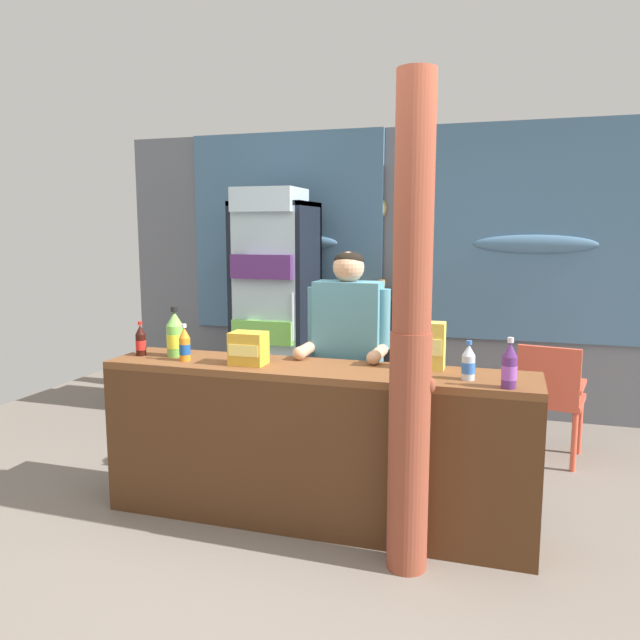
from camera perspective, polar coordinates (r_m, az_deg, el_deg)
ground_plane at (r=4.36m, az=3.22°, el=-14.02°), size 7.24×7.24×0.00m
back_wall_curtained at (r=5.71m, az=7.47°, el=4.99°), size 5.43×0.22×2.55m
stall_counter at (r=3.45m, az=-0.96°, el=-10.53°), size 2.42×0.47×0.90m
timber_post at (r=2.93m, az=8.41°, el=-2.08°), size 0.22×0.20×2.36m
drink_fridge at (r=5.41m, az=-4.18°, el=2.32°), size 0.65×0.67×2.00m
bottle_shelf_rack at (r=5.55m, az=4.99°, el=-2.05°), size 0.48×0.28×1.26m
plastic_lawn_chair at (r=4.72m, az=20.42°, el=-6.47°), size 0.52×0.52×0.86m
shopkeeper at (r=3.80m, az=2.58°, el=-2.29°), size 0.52×0.42×1.53m
soda_bottle_lime_soda at (r=3.80m, az=-13.23°, el=-1.38°), size 0.10×0.10×0.30m
soda_bottle_orange_soda at (r=3.66m, az=-12.38°, el=-2.28°), size 0.07×0.07×0.22m
soda_bottle_water at (r=3.22m, az=13.54°, el=-3.90°), size 0.07×0.07×0.20m
soda_bottle_grape_soda at (r=3.10m, az=17.08°, el=-4.15°), size 0.07×0.07×0.25m
soda_bottle_cola at (r=3.88m, az=-16.21°, el=-1.88°), size 0.06×0.06×0.21m
snack_box_choco_powder at (r=3.50m, az=-6.62°, el=-2.61°), size 0.20×0.15×0.19m
snack_box_instant_noodle at (r=3.42m, az=9.66°, el=-2.32°), size 0.21×0.12×0.26m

